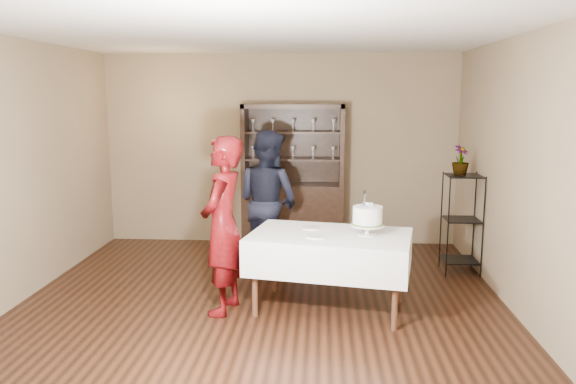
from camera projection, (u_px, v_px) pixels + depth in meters
name	position (u px, v px, depth m)	size (l,w,h in m)	color
floor	(262.00, 303.00, 5.78)	(5.00, 5.00, 0.00)	black
ceiling	(260.00, 33.00, 5.32)	(5.00, 5.00, 0.00)	silver
back_wall	(280.00, 150.00, 8.01)	(5.00, 0.02, 2.70)	#77634C
wall_left	(17.00, 172.00, 5.71)	(0.02, 5.00, 2.70)	#77634C
wall_right	(519.00, 176.00, 5.40)	(0.02, 5.00, 2.70)	#77634C
china_hutch	(293.00, 200.00, 7.87)	(1.40, 0.48, 2.00)	black
plant_etagere	(462.00, 219.00, 6.71)	(0.42, 0.42, 1.20)	black
cake_table	(330.00, 252.00, 5.54)	(1.70, 1.23, 0.78)	silver
woman	(223.00, 226.00, 5.44)	(0.64, 0.42, 1.74)	#3B0508
man	(268.00, 201.00, 6.75)	(0.83, 0.65, 1.72)	black
cake	(368.00, 217.00, 5.43)	(0.33, 0.33, 0.44)	white
plate_near	(315.00, 237.00, 5.37)	(0.19, 0.19, 0.01)	white
plate_far	(311.00, 228.00, 5.71)	(0.18, 0.18, 0.01)	white
potted_plant	(461.00, 160.00, 6.64)	(0.19, 0.19, 0.35)	#547336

